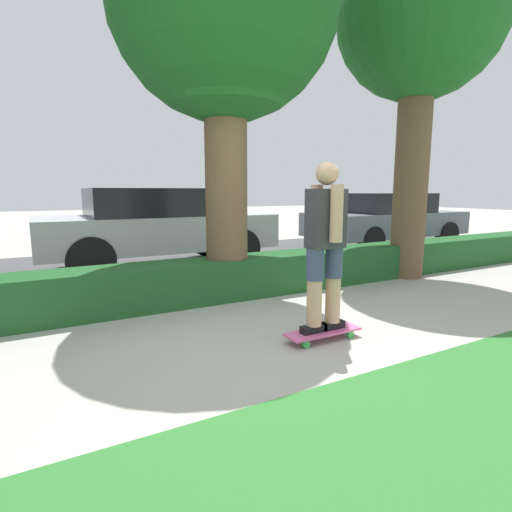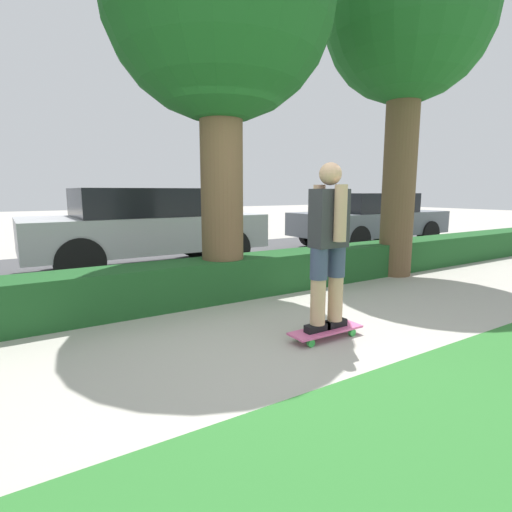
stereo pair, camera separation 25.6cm
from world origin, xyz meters
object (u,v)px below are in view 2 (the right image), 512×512
Objects in this scene: skater_person at (328,243)px; tree_mid at (220,8)px; parked_car_middle at (145,226)px; tree_far at (408,26)px; parked_car_rear at (369,218)px; skateboard at (326,331)px.

tree_mid is (-0.15, 1.86, 2.64)m from skater_person.
skater_person is 4.44m from parked_car_middle.
parked_car_middle is (-3.42, 2.78, -3.15)m from tree_far.
tree_mid reaches higher than skater_person.
parked_car_rear is at bearing 24.39° from tree_mid.
parked_car_middle is at bearing 95.61° from tree_mid.
parked_car_rear is at bearing 39.04° from skateboard.
tree_mid reaches higher than skateboard.
tree_mid reaches higher than parked_car_middle.
tree_far is (3.02, 1.64, 3.86)m from skateboard.
parked_car_rear is at bearing -0.91° from parked_car_middle.
skater_person is 3.23m from tree_mid.
tree_far is 5.42m from parked_car_middle.
skater_person is at bearing -85.25° from parked_car_middle.
tree_far is 1.29× the size of parked_car_middle.
tree_mid is (-0.15, 1.86, 3.49)m from skateboard.
skateboard is 0.15× the size of tree_mid.
skater_person is 0.38× the size of parked_car_middle.
skateboard is 0.85m from skater_person.
parked_car_middle is (-0.25, 2.56, -2.78)m from tree_mid.
parked_car_rear is at bearing 39.04° from skater_person.
skateboard is 0.49× the size of skater_person.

